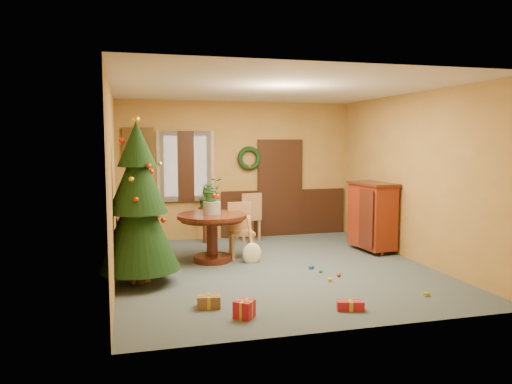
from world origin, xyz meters
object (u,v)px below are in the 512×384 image
object	(u,v)px
dining_table	(212,228)
chair_near	(241,228)
christmas_tree	(138,205)
sideboard	(372,215)
writing_desk	(136,225)

from	to	relation	value
dining_table	chair_near	xyz separation A→B (m)	(0.55, 0.17, -0.05)
chair_near	christmas_tree	world-z (taller)	christmas_tree
sideboard	christmas_tree	bearing A→B (deg)	-165.97
dining_table	writing_desk	distance (m)	1.63
dining_table	sideboard	size ratio (longest dim) A/B	0.92
dining_table	sideboard	xyz separation A→B (m)	(3.05, 0.04, 0.12)
chair_near	writing_desk	size ratio (longest dim) A/B	1.14
dining_table	writing_desk	bearing A→B (deg)	140.37
dining_table	christmas_tree	bearing A→B (deg)	-140.31
chair_near	sideboard	bearing A→B (deg)	-3.15
christmas_tree	dining_table	bearing A→B (deg)	39.69
dining_table	sideboard	distance (m)	3.05
dining_table	chair_near	size ratio (longest dim) A/B	1.22
christmas_tree	chair_near	bearing A→B (deg)	33.99
chair_near	writing_desk	distance (m)	1.99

